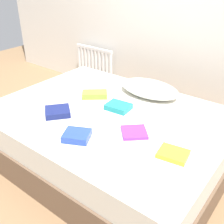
% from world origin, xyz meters
% --- Properties ---
extents(ground_plane, '(8.00, 8.00, 0.00)m').
position_xyz_m(ground_plane, '(0.00, 0.00, 0.00)').
color(ground_plane, '#93704C').
extents(bed, '(2.00, 1.50, 0.50)m').
position_xyz_m(bed, '(0.00, 0.00, 0.25)').
color(bed, brown).
rests_on(bed, ground).
extents(radiator, '(0.63, 0.04, 0.50)m').
position_xyz_m(radiator, '(-1.21, 1.20, 0.34)').
color(radiator, white).
rests_on(radiator, ground).
extents(pillow, '(0.59, 0.35, 0.13)m').
position_xyz_m(pillow, '(0.09, 0.51, 0.57)').
color(pillow, white).
rests_on(pillow, bed).
extents(textbook_blue, '(0.24, 0.23, 0.05)m').
position_xyz_m(textbook_blue, '(0.07, -0.45, 0.53)').
color(textbook_blue, '#2847B7').
rests_on(textbook_blue, bed).
extents(textbook_lime, '(0.26, 0.25, 0.05)m').
position_xyz_m(textbook_lime, '(-0.29, 0.16, 0.53)').
color(textbook_lime, '#8CC638').
rests_on(textbook_lime, bed).
extents(textbook_purple, '(0.26, 0.26, 0.02)m').
position_xyz_m(textbook_purple, '(0.36, -0.14, 0.51)').
color(textbook_purple, purple).
rests_on(textbook_purple, bed).
extents(textbook_navy, '(0.27, 0.28, 0.05)m').
position_xyz_m(textbook_navy, '(-0.31, -0.29, 0.52)').
color(textbook_navy, navy).
rests_on(textbook_navy, bed).
extents(textbook_yellow, '(0.21, 0.18, 0.03)m').
position_xyz_m(textbook_yellow, '(0.71, -0.21, 0.52)').
color(textbook_yellow, yellow).
rests_on(textbook_yellow, bed).
extents(textbook_teal, '(0.22, 0.18, 0.05)m').
position_xyz_m(textbook_teal, '(0.03, 0.10, 0.52)').
color(textbook_teal, teal).
rests_on(textbook_teal, bed).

